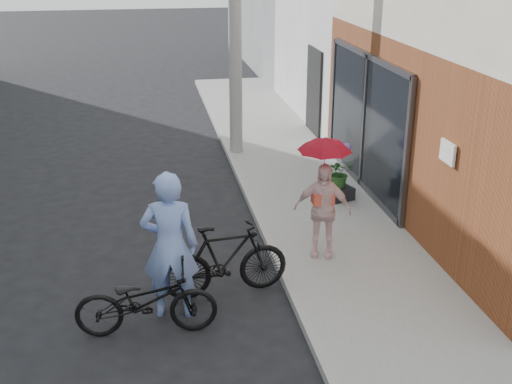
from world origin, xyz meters
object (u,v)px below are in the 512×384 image
object	(u,v)px
bike_left	(146,301)
kimono_woman	(322,210)
officer	(170,246)
bike_right	(226,260)
planter	(339,193)

from	to	relation	value
bike_left	kimono_woman	distance (m)	3.01
officer	bike_right	size ratio (longest dim) A/B	1.14
bike_left	bike_right	size ratio (longest dim) A/B	1.00
bike_right	planter	world-z (taller)	bike_right
bike_left	officer	bearing A→B (deg)	-37.90
officer	kimono_woman	world-z (taller)	officer
planter	kimono_woman	bearing A→B (deg)	-113.77
bike_right	bike_left	bearing A→B (deg)	119.00
bike_left	bike_right	distance (m)	1.31
bike_left	kimono_woman	xyz separation A→B (m)	(2.60, 1.46, 0.38)
officer	planter	distance (m)	4.56
officer	kimono_woman	xyz separation A→B (m)	(2.26, 1.09, -0.14)
bike_right	planter	xyz separation A→B (m)	(2.45, 2.79, -0.28)
planter	bike_left	bearing A→B (deg)	-134.73
officer	kimono_woman	distance (m)	2.52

